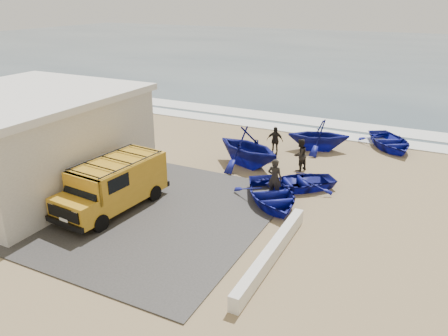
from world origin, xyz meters
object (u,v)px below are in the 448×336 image
at_px(parapet, 272,253).
at_px(boat_far_right, 390,142).
at_px(boat_near_left, 272,195).
at_px(fisherman_front, 275,178).
at_px(boat_near_right, 299,182).
at_px(van, 114,183).
at_px(fisherman_middle, 300,155).
at_px(boat_far_left, 319,135).
at_px(building, 24,140).
at_px(fisherman_back, 275,141).
at_px(boat_mid_left, 248,147).

height_order(parapet, boat_far_right, boat_far_right).
distance_m(boat_near_left, fisherman_front, 0.81).
bearing_deg(boat_near_right, boat_far_right, 120.46).
bearing_deg(van, boat_far_right, 60.17).
xyz_separation_m(boat_near_right, fisherman_middle, (-0.68, 2.18, 0.49)).
bearing_deg(boat_near_left, boat_far_right, 33.47).
relative_size(boat_far_left, boat_far_right, 0.87).
relative_size(boat_near_right, fisherman_front, 1.85).
bearing_deg(building, boat_far_right, 41.61).
distance_m(boat_near_right, fisherman_back, 4.76).
bearing_deg(boat_far_left, van, -45.04).
distance_m(parapet, boat_near_right, 6.12).
xyz_separation_m(boat_near_left, boat_far_left, (-0.10, 7.70, 0.49)).
height_order(boat_near_left, boat_near_right, boat_near_left).
xyz_separation_m(van, boat_near_left, (5.64, 3.34, -0.73)).
height_order(fisherman_front, fisherman_middle, fisherman_front).
bearing_deg(building, boat_near_right, 23.58).
bearing_deg(boat_near_left, boat_far_left, 54.05).
relative_size(van, fisherman_back, 3.20).
distance_m(boat_near_left, fisherman_back, 6.28).
bearing_deg(fisherman_middle, boat_near_left, 25.74).
bearing_deg(parapet, boat_near_left, 110.82).
bearing_deg(fisherman_middle, boat_near_right, 41.91).
relative_size(boat_near_right, boat_far_right, 0.84).
relative_size(van, boat_near_left, 1.30).
xyz_separation_m(building, fisherman_middle, (10.87, 7.22, -1.33)).
bearing_deg(boat_far_right, fisherman_middle, -153.58).
bearing_deg(boat_far_left, fisherman_back, -66.20).
height_order(boat_near_right, boat_mid_left, boat_mid_left).
relative_size(building, van, 1.85).
bearing_deg(boat_mid_left, parapet, -130.14).
height_order(boat_far_left, boat_far_right, boat_far_left).
relative_size(boat_near_right, boat_mid_left, 0.84).
bearing_deg(parapet, boat_mid_left, 119.02).
distance_m(boat_mid_left, fisherman_front, 3.96).
bearing_deg(boat_far_right, boat_near_right, -141.54).
relative_size(boat_near_left, boat_mid_left, 1.00).
bearing_deg(boat_near_left, fisherman_back, 72.64).
distance_m(building, boat_near_left, 11.51).
bearing_deg(boat_far_left, boat_near_left, -17.69).
bearing_deg(parapet, boat_far_left, 97.92).
bearing_deg(parapet, fisherman_back, 109.93).
bearing_deg(fisherman_back, van, -118.08).
xyz_separation_m(parapet, van, (-7.17, 0.70, 0.86)).
height_order(parapet, boat_near_left, boat_near_left).
xyz_separation_m(van, fisherman_middle, (5.55, 7.52, -0.30)).
bearing_deg(building, boat_far_left, 44.70).
bearing_deg(boat_far_left, building, -63.71).
bearing_deg(boat_far_left, boat_mid_left, -51.07).
height_order(van, boat_near_right, van).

